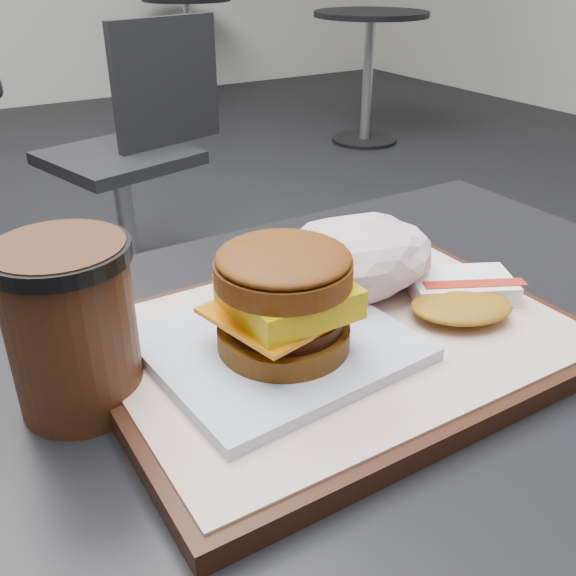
{
  "coord_description": "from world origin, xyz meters",
  "views": [
    {
      "loc": [
        -0.28,
        -0.33,
        1.07
      ],
      "look_at": [
        -0.05,
        0.04,
        0.83
      ],
      "focal_mm": 40.0,
      "sensor_mm": 36.0,
      "label": 1
    }
  ],
  "objects_px": {
    "customer_table": "(357,526)",
    "breakfast_sandwich": "(282,310)",
    "serving_tray": "(337,342)",
    "crumpled_wrapper": "(358,256)",
    "neighbor_chair": "(136,140)",
    "coffee_cup": "(71,321)",
    "hash_brown": "(461,295)"
  },
  "relations": [
    {
      "from": "serving_tray",
      "to": "crumpled_wrapper",
      "type": "relative_size",
      "value": 2.6
    },
    {
      "from": "crumpled_wrapper",
      "to": "neighbor_chair",
      "type": "distance_m",
      "value": 1.69
    },
    {
      "from": "coffee_cup",
      "to": "hash_brown",
      "type": "bearing_deg",
      "value": -11.66
    },
    {
      "from": "breakfast_sandwich",
      "to": "coffee_cup",
      "type": "distance_m",
      "value": 0.15
    },
    {
      "from": "serving_tray",
      "to": "neighbor_chair",
      "type": "xyz_separation_m",
      "value": [
        0.4,
        1.68,
        -0.27
      ]
    },
    {
      "from": "customer_table",
      "to": "breakfast_sandwich",
      "type": "xyz_separation_m",
      "value": [
        -0.07,
        0.02,
        0.24
      ]
    },
    {
      "from": "serving_tray",
      "to": "customer_table",
      "type": "bearing_deg",
      "value": -65.94
    },
    {
      "from": "crumpled_wrapper",
      "to": "neighbor_chair",
      "type": "bearing_deg",
      "value": 78.18
    },
    {
      "from": "serving_tray",
      "to": "neighbor_chair",
      "type": "bearing_deg",
      "value": 76.65
    },
    {
      "from": "breakfast_sandwich",
      "to": "neighbor_chair",
      "type": "xyz_separation_m",
      "value": [
        0.45,
        1.69,
        -0.32
      ]
    },
    {
      "from": "crumpled_wrapper",
      "to": "coffee_cup",
      "type": "height_order",
      "value": "coffee_cup"
    },
    {
      "from": "customer_table",
      "to": "crumpled_wrapper",
      "type": "bearing_deg",
      "value": 59.82
    },
    {
      "from": "hash_brown",
      "to": "neighbor_chair",
      "type": "relative_size",
      "value": 0.15
    },
    {
      "from": "customer_table",
      "to": "neighbor_chair",
      "type": "bearing_deg",
      "value": 77.23
    },
    {
      "from": "customer_table",
      "to": "breakfast_sandwich",
      "type": "distance_m",
      "value": 0.25
    },
    {
      "from": "serving_tray",
      "to": "hash_brown",
      "type": "distance_m",
      "value": 0.12
    },
    {
      "from": "breakfast_sandwich",
      "to": "hash_brown",
      "type": "bearing_deg",
      "value": -5.37
    },
    {
      "from": "customer_table",
      "to": "crumpled_wrapper",
      "type": "xyz_separation_m",
      "value": [
        0.05,
        0.08,
        0.24
      ]
    },
    {
      "from": "hash_brown",
      "to": "crumpled_wrapper",
      "type": "xyz_separation_m",
      "value": [
        -0.06,
        0.07,
        0.02
      ]
    },
    {
      "from": "neighbor_chair",
      "to": "serving_tray",
      "type": "bearing_deg",
      "value": -103.35
    },
    {
      "from": "crumpled_wrapper",
      "to": "coffee_cup",
      "type": "xyz_separation_m",
      "value": [
        -0.25,
        -0.01,
        0.02
      ]
    },
    {
      "from": "customer_table",
      "to": "coffee_cup",
      "type": "relative_size",
      "value": 6.3
    },
    {
      "from": "breakfast_sandwich",
      "to": "neighbor_chair",
      "type": "distance_m",
      "value": 1.78
    },
    {
      "from": "serving_tray",
      "to": "crumpled_wrapper",
      "type": "distance_m",
      "value": 0.09
    },
    {
      "from": "breakfast_sandwich",
      "to": "hash_brown",
      "type": "distance_m",
      "value": 0.17
    },
    {
      "from": "breakfast_sandwich",
      "to": "crumpled_wrapper",
      "type": "bearing_deg",
      "value": 26.61
    },
    {
      "from": "breakfast_sandwich",
      "to": "neighbor_chair",
      "type": "bearing_deg",
      "value": 74.91
    },
    {
      "from": "serving_tray",
      "to": "coffee_cup",
      "type": "relative_size",
      "value": 2.99
    },
    {
      "from": "customer_table",
      "to": "neighbor_chair",
      "type": "height_order",
      "value": "neighbor_chair"
    },
    {
      "from": "customer_table",
      "to": "hash_brown",
      "type": "xyz_separation_m",
      "value": [
        0.1,
        0.01,
        0.22
      ]
    },
    {
      "from": "serving_tray",
      "to": "coffee_cup",
      "type": "bearing_deg",
      "value": 167.43
    },
    {
      "from": "hash_brown",
      "to": "coffee_cup",
      "type": "height_order",
      "value": "coffee_cup"
    }
  ]
}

